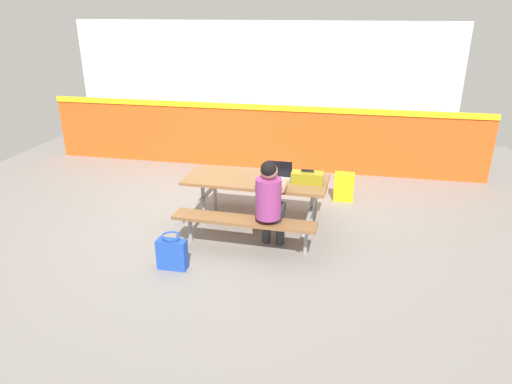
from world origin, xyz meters
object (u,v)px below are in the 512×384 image
laptop_silver (279,176)px  backpack_dark (344,187)px  student_nearer (270,199)px  tote_bag_bright (172,253)px  picnic_table_main (256,190)px  toolbox_grey (307,177)px

laptop_silver → backpack_dark: bearing=56.6°
student_nearer → laptop_silver: student_nearer is taller
student_nearer → laptop_silver: size_ratio=3.69×
student_nearer → tote_bag_bright: (-1.02, -0.60, -0.51)m
picnic_table_main → tote_bag_bright: size_ratio=4.34×
backpack_dark → tote_bag_bright: bearing=-127.2°
picnic_table_main → tote_bag_bright: 1.43m
laptop_silver → tote_bag_bright: bearing=-131.0°
toolbox_grey → tote_bag_bright: toolbox_grey is taller
picnic_table_main → student_nearer: bearing=-63.5°
laptop_silver → tote_bag_bright: laptop_silver is taller
backpack_dark → student_nearer: bearing=-114.4°
picnic_table_main → backpack_dark: bearing=48.9°
student_nearer → toolbox_grey: bearing=55.0°
student_nearer → backpack_dark: student_nearer is taller
laptop_silver → toolbox_grey: laptop_silver is taller
student_nearer → laptop_silver: 0.60m
picnic_table_main → student_nearer: (0.28, -0.57, 0.13)m
student_nearer → tote_bag_bright: 1.29m
picnic_table_main → laptop_silver: 0.36m
laptop_silver → backpack_dark: size_ratio=0.74×
toolbox_grey → backpack_dark: size_ratio=0.91×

